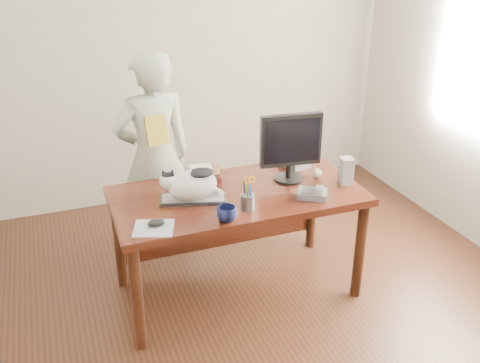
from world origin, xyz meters
The scene contains 16 objects.
room centered at (0.00, 0.00, 1.35)m, with size 4.50×4.50×4.50m.
desk centered at (0.00, 0.68, 0.60)m, with size 1.60×0.80×0.75m.
keyboard centered at (-0.30, 0.59, 0.76)m, with size 0.44×0.26×0.02m.
cat centered at (-0.31, 0.59, 0.87)m, with size 0.40×0.27×0.23m.
monitor centered at (0.39, 0.65, 1.01)m, with size 0.41×0.22×0.46m.
pen_cup centered at (-0.02, 0.37, 0.81)m, with size 0.09×0.09×0.21m.
mousepad centered at (-0.60, 0.33, 0.75)m, with size 0.27×0.26×0.01m.
mouse centered at (-0.58, 0.35, 0.77)m, with size 0.12×0.09×0.04m.
coffee_mug centered at (-0.19, 0.27, 0.80)m, with size 0.12×0.12×0.09m, color black.
phone centered at (0.42, 0.37, 0.78)m, with size 0.22×0.21×0.08m.
speaker centered at (0.72, 0.48, 0.84)m, with size 0.10×0.11×0.18m.
baseball centered at (0.59, 0.62, 0.78)m, with size 0.07×0.07×0.07m.
book_stack centered at (-0.14, 0.88, 0.79)m, with size 0.26×0.22×0.09m.
calculator centered at (0.54, 0.88, 0.78)m, with size 0.20×0.23×0.06m.
person centered at (-0.39, 1.29, 0.79)m, with size 0.57×0.38×1.57m, color silver.
held_book centered at (-0.39, 1.12, 1.05)m, with size 0.16×0.11×0.21m.
Camera 1 is at (-1.06, -2.30, 2.25)m, focal length 40.00 mm.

